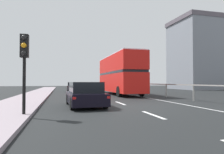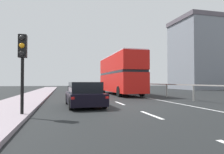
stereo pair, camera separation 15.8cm
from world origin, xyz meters
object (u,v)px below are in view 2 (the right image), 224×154
at_px(hatchback_car_near, 84,95).
at_px(traffic_signal_pole, 22,54).
at_px(double_decker_bus_red, 120,74).
at_px(sedan_car_ahead, 74,87).

height_order(hatchback_car_near, traffic_signal_pole, traffic_signal_pole).
bearing_deg(double_decker_bus_red, traffic_signal_pole, -121.43).
distance_m(double_decker_bus_red, sedan_car_ahead, 11.69).
xyz_separation_m(double_decker_bus_red, hatchback_car_near, (-4.94, -9.74, -1.63)).
xyz_separation_m(hatchback_car_near, sedan_car_ahead, (0.48, 20.42, -0.02)).
distance_m(hatchback_car_near, sedan_car_ahead, 20.43).
height_order(hatchback_car_near, sedan_car_ahead, hatchback_car_near).
bearing_deg(traffic_signal_pole, double_decker_bus_red, 58.98).
bearing_deg(hatchback_car_near, traffic_signal_pole, -134.62).
relative_size(double_decker_bus_red, sedan_car_ahead, 2.50).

